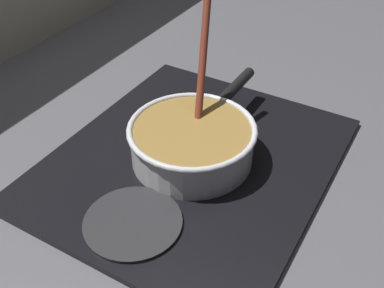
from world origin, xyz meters
name	(u,v)px	position (x,y,z in m)	size (l,w,h in m)	color
ground	(282,190)	(0.00, 0.00, -0.02)	(2.40, 1.60, 0.04)	#4C4C51
hob_plate	(192,161)	(-0.04, 0.17, 0.01)	(0.56, 0.48, 0.01)	black
burner_ring	(192,157)	(-0.04, 0.17, 0.02)	(0.20, 0.20, 0.01)	#592D0C
spare_burner	(133,222)	(-0.23, 0.17, 0.01)	(0.16, 0.16, 0.01)	#262628
cooking_pan	(193,141)	(-0.04, 0.17, 0.05)	(0.36, 0.23, 0.27)	silver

